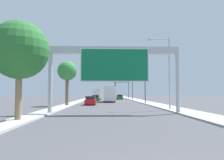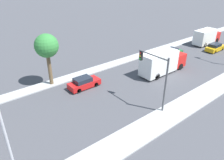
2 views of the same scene
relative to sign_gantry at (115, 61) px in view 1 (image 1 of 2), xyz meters
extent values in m
cube|color=#AAAAAA|center=(7.75, 42.13, -5.19)|extent=(3.00, 120.00, 0.15)
cube|color=#AAAAAA|center=(-7.25, 42.13, -5.19)|extent=(2.00, 120.00, 0.15)
cylinder|color=#B2B2B7|center=(-6.45, 0.13, -1.88)|extent=(0.41, 0.41, 6.77)
cylinder|color=#B2B2B7|center=(6.45, 0.13, -1.88)|extent=(0.41, 0.41, 6.77)
cube|color=#B2B2B7|center=(0.00, 0.13, 1.15)|extent=(12.90, 0.60, 0.70)
cube|color=white|center=(0.00, -0.17, -0.38)|extent=(6.81, 0.08, 3.35)
cube|color=#0F6B42|center=(0.00, -0.22, -0.38)|extent=(6.61, 0.16, 3.15)
cube|color=#1E662D|center=(3.50, 46.69, -4.71)|extent=(1.82, 4.72, 0.77)
cube|color=#1E232D|center=(3.50, 46.45, -4.04)|extent=(1.60, 2.45, 0.58)
cylinder|color=black|center=(2.70, 48.15, -4.95)|extent=(0.22, 0.64, 0.64)
cylinder|color=black|center=(4.30, 48.15, -4.95)|extent=(0.22, 0.64, 0.64)
cylinder|color=black|center=(2.70, 45.22, -4.95)|extent=(0.22, 0.64, 0.64)
cylinder|color=black|center=(4.30, 45.22, -4.95)|extent=(0.22, 0.64, 0.64)
cube|color=red|center=(-3.50, 16.31, -4.71)|extent=(1.78, 4.36, 0.76)
cube|color=#1E232D|center=(-3.50, 16.09, -4.04)|extent=(1.57, 2.27, 0.58)
cylinder|color=black|center=(-4.28, 17.66, -4.95)|extent=(0.22, 0.64, 0.64)
cylinder|color=black|center=(-2.72, 17.66, -4.95)|extent=(0.22, 0.64, 0.64)
cylinder|color=black|center=(-4.28, 14.96, -4.95)|extent=(0.22, 0.64, 0.64)
cylinder|color=black|center=(-2.72, 14.96, -4.95)|extent=(0.22, 0.64, 0.64)
cube|color=#1E662D|center=(-3.50, 35.11, -4.72)|extent=(1.87, 4.49, 0.76)
cube|color=#1E232D|center=(-3.50, 34.88, -4.05)|extent=(1.64, 2.34, 0.57)
cylinder|color=black|center=(-4.32, 36.50, -4.95)|extent=(0.22, 0.64, 0.64)
cylinder|color=black|center=(-2.68, 36.50, -4.95)|extent=(0.22, 0.64, 0.64)
cylinder|color=black|center=(-4.32, 33.72, -4.95)|extent=(0.22, 0.64, 0.64)
cylinder|color=black|center=(-2.68, 33.72, -4.95)|extent=(0.22, 0.64, 0.64)
cube|color=gold|center=(0.00, 44.15, -4.71)|extent=(1.78, 4.45, 0.76)
cube|color=#1E232D|center=(0.00, 43.93, -4.05)|extent=(1.57, 2.31, 0.57)
cylinder|color=black|center=(-0.78, 45.53, -4.95)|extent=(0.22, 0.64, 0.64)
cylinder|color=black|center=(0.78, 45.53, -4.95)|extent=(0.22, 0.64, 0.64)
cylinder|color=black|center=(-0.78, 42.77, -4.95)|extent=(0.22, 0.64, 0.64)
cylinder|color=black|center=(0.78, 42.77, -4.95)|extent=(0.22, 0.64, 0.64)
cube|color=red|center=(0.00, 31.51, -3.92)|extent=(2.29, 2.38, 2.09)
cube|color=silver|center=(0.00, 27.26, -3.36)|extent=(2.48, 6.11, 3.21)
cylinder|color=black|center=(-1.10, 31.39, -4.77)|extent=(0.28, 1.00, 1.00)
cylinder|color=black|center=(1.10, 31.39, -4.77)|extent=(0.28, 1.00, 1.00)
cylinder|color=black|center=(-1.10, 25.73, -4.77)|extent=(0.28, 1.00, 1.00)
cylinder|color=black|center=(1.10, 25.73, -4.77)|extent=(0.28, 1.00, 1.00)
cube|color=red|center=(-3.50, 49.60, -4.04)|extent=(2.14, 2.03, 1.85)
cube|color=silver|center=(-3.50, 45.98, -3.54)|extent=(2.33, 5.22, 2.87)
cylinder|color=black|center=(-4.52, 49.50, -4.77)|extent=(0.28, 1.00, 1.00)
cylinder|color=black|center=(-2.48, 49.50, -4.77)|extent=(0.28, 1.00, 1.00)
cylinder|color=black|center=(-4.52, 44.68, -4.77)|extent=(0.28, 1.00, 1.00)
cylinder|color=black|center=(-2.48, 44.68, -4.77)|extent=(0.28, 1.00, 1.00)
cylinder|color=#4C4C4F|center=(6.75, 20.13, -2.04)|extent=(0.20, 0.20, 6.45)
cylinder|color=#4C4C4F|center=(4.70, 20.13, 0.88)|extent=(4.11, 0.14, 0.14)
cube|color=black|center=(2.97, 20.13, 0.31)|extent=(0.35, 0.28, 1.05)
cylinder|color=red|center=(2.97, 19.97, 0.66)|extent=(0.22, 0.04, 0.22)
cylinder|color=yellow|center=(2.97, 19.97, 0.31)|extent=(0.22, 0.04, 0.22)
cylinder|color=green|center=(2.97, 19.97, -0.04)|extent=(0.22, 0.04, 0.22)
cylinder|color=#4C4C4F|center=(6.75, 40.13, -1.88)|extent=(0.20, 0.20, 6.79)
cylinder|color=#4C4C4F|center=(4.92, 40.13, 1.22)|extent=(3.67, 0.14, 0.14)
cube|color=black|center=(3.38, 40.13, 0.64)|extent=(0.35, 0.28, 1.05)
cylinder|color=red|center=(3.38, 39.97, 0.99)|extent=(0.22, 0.04, 0.22)
cylinder|color=yellow|center=(3.38, 39.97, 0.64)|extent=(0.22, 0.04, 0.22)
cylinder|color=green|center=(3.38, 39.97, 0.29)|extent=(0.22, 0.04, 0.22)
cylinder|color=#4C4C4F|center=(6.75, 50.13, -2.39)|extent=(0.20, 0.20, 5.76)
cylinder|color=#4C4C4F|center=(4.31, 50.13, 0.19)|extent=(4.88, 0.14, 0.14)
cube|color=black|center=(2.26, 50.13, -0.38)|extent=(0.35, 0.28, 1.05)
cylinder|color=red|center=(2.26, 49.97, -0.03)|extent=(0.22, 0.04, 0.22)
cylinder|color=yellow|center=(2.26, 49.97, -0.38)|extent=(0.22, 0.04, 0.22)
cylinder|color=green|center=(2.26, 49.97, -0.73)|extent=(0.22, 0.04, 0.22)
cylinder|color=#8C704C|center=(-7.36, -5.44, -2.61)|extent=(0.46, 0.46, 5.32)
sphere|color=#286B2D|center=(-7.36, -5.44, 0.05)|extent=(4.38, 4.38, 4.38)
cylinder|color=brown|center=(-7.06, 13.22, -2.46)|extent=(0.50, 0.50, 5.62)
sphere|color=#337F38|center=(-7.06, 13.22, 0.35)|extent=(3.09, 3.09, 3.09)
cylinder|color=#B2B2B7|center=(6.85, 4.33, -0.86)|extent=(0.18, 0.18, 8.83)
cylinder|color=#B2B2B7|center=(5.69, 4.33, 3.41)|extent=(2.31, 0.12, 0.12)
cube|color=#B2B2A8|center=(4.54, 4.33, 3.31)|extent=(0.60, 0.28, 0.20)
camera|label=1|loc=(-0.90, -21.82, -3.14)|focal=35.00mm
camera|label=2|loc=(19.01, 2.92, 9.16)|focal=35.00mm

